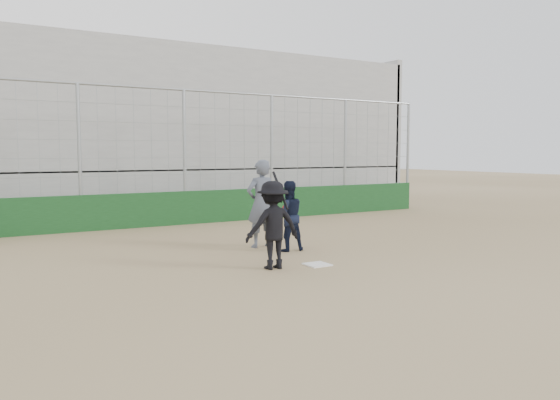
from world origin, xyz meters
TOP-DOWN VIEW (x-y plane):
  - ground at (0.00, 0.00)m, footprint 90.00×90.00m
  - home_plate at (0.00, 0.00)m, footprint 0.44×0.44m
  - backstop at (0.00, 7.00)m, footprint 18.10×0.25m
  - bleachers at (0.00, 11.95)m, footprint 20.25×6.70m
  - batter_at_plate at (-0.88, 0.17)m, footprint 1.10×0.78m
  - catcher_crouched at (0.29, 1.55)m, footprint 0.80×0.65m
  - umpire at (0.04, 2.31)m, footprint 0.75×0.52m

SIDE VIEW (x-z plane):
  - ground at x=0.00m, z-range 0.00..0.00m
  - home_plate at x=0.00m, z-range 0.00..0.02m
  - catcher_crouched at x=0.29m, z-range 0.00..1.05m
  - batter_at_plate at x=-0.88m, z-range -0.08..1.72m
  - umpire at x=0.04m, z-range 0.00..1.79m
  - backstop at x=0.00m, z-range -1.06..2.98m
  - bleachers at x=0.00m, z-range -0.57..6.41m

